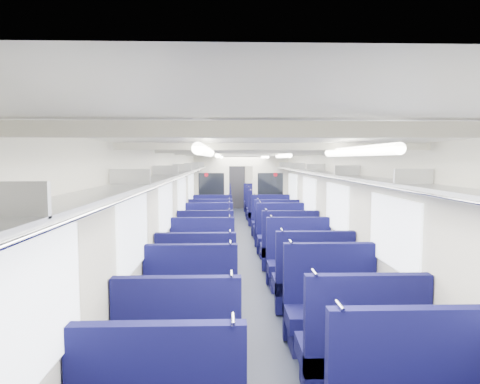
% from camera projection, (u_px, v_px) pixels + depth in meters
% --- Properties ---
extents(floor, '(2.80, 18.00, 0.01)m').
position_uv_depth(floor, '(245.00, 254.00, 9.69)').
color(floor, black).
rests_on(floor, ground).
extents(ceiling, '(2.80, 18.00, 0.01)m').
position_uv_depth(ceiling, '(245.00, 153.00, 9.51)').
color(ceiling, silver).
rests_on(ceiling, wall_left).
extents(wall_left, '(0.02, 18.00, 2.35)m').
position_uv_depth(wall_left, '(184.00, 204.00, 9.56)').
color(wall_left, beige).
rests_on(wall_left, floor).
extents(dado_left, '(0.03, 17.90, 0.70)m').
position_uv_depth(dado_left, '(185.00, 239.00, 9.63)').
color(dado_left, '#101036').
rests_on(dado_left, floor).
extents(wall_right, '(0.02, 18.00, 2.35)m').
position_uv_depth(wall_right, '(305.00, 204.00, 9.64)').
color(wall_right, beige).
rests_on(wall_right, floor).
extents(dado_right, '(0.03, 17.90, 0.70)m').
position_uv_depth(dado_right, '(304.00, 239.00, 9.71)').
color(dado_right, '#101036').
rests_on(dado_right, floor).
extents(wall_far, '(2.80, 0.02, 2.35)m').
position_uv_depth(wall_far, '(236.00, 182.00, 18.57)').
color(wall_far, beige).
rests_on(wall_far, floor).
extents(luggage_rack_left, '(0.36, 17.40, 0.18)m').
position_uv_depth(luggage_rack_left, '(192.00, 169.00, 9.50)').
color(luggage_rack_left, '#B2B5BA').
rests_on(luggage_rack_left, wall_left).
extents(luggage_rack_right, '(0.36, 17.40, 0.18)m').
position_uv_depth(luggage_rack_right, '(297.00, 169.00, 9.58)').
color(luggage_rack_right, '#B2B5BA').
rests_on(luggage_rack_right, wall_right).
extents(windows, '(2.78, 15.60, 0.75)m').
position_uv_depth(windows, '(246.00, 195.00, 9.13)').
color(windows, white).
rests_on(windows, wall_left).
extents(ceiling_fittings, '(2.70, 16.06, 0.11)m').
position_uv_depth(ceiling_fittings, '(245.00, 155.00, 9.26)').
color(ceiling_fittings, beige).
rests_on(ceiling_fittings, ceiling).
extents(end_door, '(0.75, 0.06, 2.00)m').
position_uv_depth(end_door, '(237.00, 186.00, 18.52)').
color(end_door, black).
rests_on(end_door, floor).
extents(bulkhead, '(2.80, 0.10, 2.35)m').
position_uv_depth(bulkhead, '(241.00, 192.00, 12.36)').
color(bulkhead, beige).
rests_on(bulkhead, floor).
extents(seat_4, '(1.11, 0.61, 1.23)m').
position_uv_depth(seat_4, '(180.00, 361.00, 3.75)').
color(seat_4, '#0D0D41').
rests_on(seat_4, floor).
extents(seat_5, '(1.11, 0.61, 1.23)m').
position_uv_depth(seat_5, '(360.00, 357.00, 3.83)').
color(seat_5, '#0D0D41').
rests_on(seat_5, floor).
extents(seat_6, '(1.11, 0.61, 1.23)m').
position_uv_depth(seat_6, '(190.00, 317.00, 4.79)').
color(seat_6, '#0D0D41').
rests_on(seat_6, floor).
extents(seat_7, '(1.11, 0.61, 1.23)m').
position_uv_depth(seat_7, '(332.00, 315.00, 4.87)').
color(seat_7, '#0D0D41').
rests_on(seat_7, floor).
extents(seat_8, '(1.11, 0.61, 1.23)m').
position_uv_depth(seat_8, '(197.00, 288.00, 5.87)').
color(seat_8, '#0D0D41').
rests_on(seat_8, floor).
extents(seat_9, '(1.11, 0.61, 1.23)m').
position_uv_depth(seat_9, '(312.00, 285.00, 5.99)').
color(seat_9, '#0D0D41').
rests_on(seat_9, floor).
extents(seat_10, '(1.11, 0.61, 1.23)m').
position_uv_depth(seat_10, '(202.00, 267.00, 7.05)').
color(seat_10, '#0D0D41').
rests_on(seat_10, floor).
extents(seat_11, '(1.11, 0.61, 1.23)m').
position_uv_depth(seat_11, '(299.00, 266.00, 7.08)').
color(seat_11, '#0D0D41').
rests_on(seat_11, floor).
extents(seat_12, '(1.11, 0.61, 1.23)m').
position_uv_depth(seat_12, '(206.00, 250.00, 8.33)').
color(seat_12, '#0D0D41').
rests_on(seat_12, floor).
extents(seat_13, '(1.11, 0.61, 1.23)m').
position_uv_depth(seat_13, '(289.00, 250.00, 8.31)').
color(seat_13, '#0D0D41').
rests_on(seat_13, floor).
extents(seat_14, '(1.11, 0.61, 1.23)m').
position_uv_depth(seat_14, '(209.00, 239.00, 9.48)').
color(seat_14, '#0D0D41').
rests_on(seat_14, floor).
extents(seat_15, '(1.11, 0.61, 1.23)m').
position_uv_depth(seat_15, '(281.00, 239.00, 9.45)').
color(seat_15, '#0D0D41').
rests_on(seat_15, floor).
extents(seat_16, '(1.11, 0.61, 1.23)m').
position_uv_depth(seat_16, '(211.00, 230.00, 10.65)').
color(seat_16, '#0D0D41').
rests_on(seat_16, floor).
extents(seat_17, '(1.11, 0.61, 1.23)m').
position_uv_depth(seat_17, '(276.00, 231.00, 10.50)').
color(seat_17, '#0D0D41').
rests_on(seat_17, floor).
extents(seat_18, '(1.11, 0.61, 1.23)m').
position_uv_depth(seat_18, '(212.00, 225.00, 11.60)').
color(seat_18, '#0D0D41').
rests_on(seat_18, floor).
extents(seat_19, '(1.11, 0.61, 1.23)m').
position_uv_depth(seat_19, '(271.00, 224.00, 11.67)').
color(seat_19, '#0D0D41').
rests_on(seat_19, floor).
extents(seat_20, '(1.11, 0.61, 1.23)m').
position_uv_depth(seat_20, '(215.00, 214.00, 13.86)').
color(seat_20, '#0D0D41').
rests_on(seat_20, floor).
extents(seat_21, '(1.11, 0.61, 1.23)m').
position_uv_depth(seat_21, '(265.00, 214.00, 13.73)').
color(seat_21, '#0D0D41').
rests_on(seat_21, floor).
extents(seat_22, '(1.11, 0.61, 1.23)m').
position_uv_depth(seat_22, '(216.00, 210.00, 14.97)').
color(seat_22, '#0D0D41').
rests_on(seat_22, floor).
extents(seat_23, '(1.11, 0.61, 1.23)m').
position_uv_depth(seat_23, '(262.00, 210.00, 14.89)').
color(seat_23, '#0D0D41').
rests_on(seat_23, floor).
extents(seat_24, '(1.11, 0.61, 1.23)m').
position_uv_depth(seat_24, '(217.00, 206.00, 16.15)').
color(seat_24, '#0D0D41').
rests_on(seat_24, floor).
extents(seat_25, '(1.11, 0.61, 1.23)m').
position_uv_depth(seat_25, '(259.00, 206.00, 16.06)').
color(seat_25, '#0D0D41').
rests_on(seat_25, floor).
extents(seat_26, '(1.11, 0.61, 1.23)m').
position_uv_depth(seat_26, '(217.00, 203.00, 17.21)').
color(seat_26, '#0D0D41').
rests_on(seat_26, floor).
extents(seat_27, '(1.11, 0.61, 1.23)m').
position_uv_depth(seat_27, '(257.00, 203.00, 17.17)').
color(seat_27, '#0D0D41').
rests_on(seat_27, floor).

